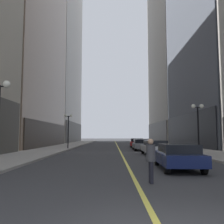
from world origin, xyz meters
TOP-DOWN VIEW (x-y plane):
  - ground_plane at (0.00, 35.00)m, footprint 200.00×200.00m
  - sidewalk_left at (-8.25, 35.00)m, footprint 4.50×78.00m
  - sidewalk_right at (8.25, 35.00)m, footprint 4.50×78.00m
  - lane_centre_stripe at (0.00, 35.00)m, footprint 0.16×70.00m
  - building_left_mid at (-18.47, 34.50)m, footprint 16.15×24.00m
  - building_left_far at (-16.21, 60.00)m, footprint 11.61×26.00m
  - car_navy at (2.51, 9.33)m, footprint 2.11×4.70m
  - car_white at (2.92, 18.56)m, footprint 2.02×4.66m
  - car_grey at (2.55, 25.71)m, footprint 1.91×4.06m
  - car_red at (2.74, 33.33)m, footprint 2.13×4.74m
  - pedestrian_with_orange_bag at (0.55, 5.62)m, footprint 0.37×0.37m
  - street_lamp_left_near at (-6.40, 8.14)m, footprint 1.06×0.36m
  - street_lamp_left_far at (-6.40, 27.38)m, footprint 1.06×0.36m
  - street_lamp_right_mid at (6.40, 17.27)m, footprint 1.06×0.36m

SIDE VIEW (x-z plane):
  - ground_plane at x=0.00m, z-range 0.00..0.00m
  - lane_centre_stripe at x=0.00m, z-range 0.00..0.01m
  - sidewalk_left at x=-8.25m, z-range 0.00..0.15m
  - sidewalk_right at x=8.25m, z-range 0.00..0.15m
  - car_grey at x=2.55m, z-range 0.06..1.38m
  - car_white at x=2.92m, z-range 0.06..1.38m
  - car_navy at x=2.51m, z-range 0.06..1.38m
  - car_red at x=2.74m, z-range 0.06..1.38m
  - pedestrian_with_orange_bag at x=0.55m, z-range 0.13..1.78m
  - street_lamp_left_near at x=-6.40m, z-range 1.04..5.47m
  - street_lamp_left_far at x=-6.40m, z-range 1.04..5.47m
  - street_lamp_right_mid at x=6.40m, z-range 1.04..5.47m
  - building_left_mid at x=-18.47m, z-range -0.05..30.67m
  - building_left_far at x=-16.21m, z-range -0.09..62.28m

